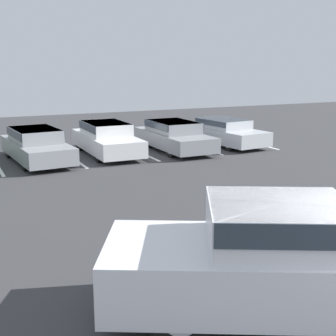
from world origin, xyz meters
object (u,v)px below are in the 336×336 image
parked_sedan_b (36,144)px  parked_sedan_c (106,137)px  parked_sedan_d (174,135)px  parked_sedan_e (224,131)px  pickup_truck (297,261)px

parked_sedan_b → parked_sedan_c: (2.86, 0.24, 0.03)m
parked_sedan_b → parked_sedan_d: size_ratio=1.01×
parked_sedan_d → parked_sedan_e: parked_sedan_d is taller
parked_sedan_d → parked_sedan_e: bearing=94.5°
parked_sedan_d → parked_sedan_e: size_ratio=1.03×
pickup_truck → parked_sedan_d: (4.39, 12.87, -0.20)m
parked_sedan_c → pickup_truck: bearing=-5.7°
pickup_truck → parked_sedan_c: (1.52, 13.23, -0.17)m
pickup_truck → parked_sedan_d: pickup_truck is taller
pickup_truck → parked_sedan_b: (-1.35, 12.99, -0.19)m
pickup_truck → parked_sedan_e: size_ratio=1.27×
pickup_truck → parked_sedan_e: (7.08, 13.07, -0.23)m
pickup_truck → parked_sedan_e: 14.87m
parked_sedan_d → parked_sedan_c: bearing=-97.2°
pickup_truck → parked_sedan_c: bearing=111.2°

